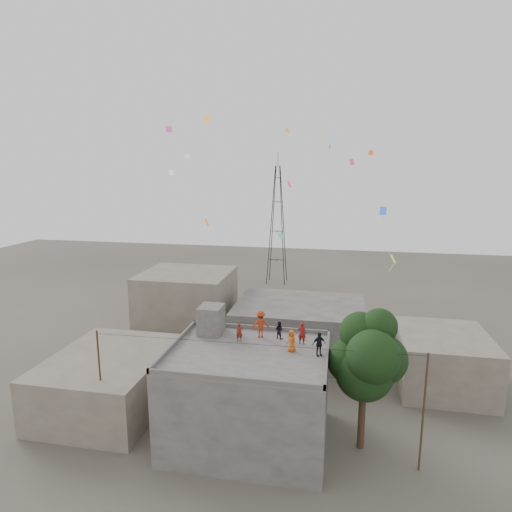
{
  "coord_description": "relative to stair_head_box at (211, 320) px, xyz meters",
  "views": [
    {
      "loc": [
        5.34,
        -24.66,
        17.4
      ],
      "look_at": [
        0.23,
        1.45,
        12.01
      ],
      "focal_mm": 30.0,
      "sensor_mm": 36.0,
      "label": 1
    }
  ],
  "objects": [
    {
      "name": "neighbor_northwest",
      "position": [
        -6.8,
        13.4,
        -3.6
      ],
      "size": [
        9.0,
        8.0,
        7.0
      ],
      "primitive_type": "cube",
      "color": "#665C51",
      "rests_on": "ground"
    },
    {
      "name": "person_dark_adult",
      "position": [
        7.6,
        -2.26,
        -0.25
      ],
      "size": [
        0.95,
        0.74,
        1.5
      ],
      "primitive_type": "imported",
      "rotation": [
        0.0,
        0.0,
        0.5
      ],
      "color": "black",
      "rests_on": "main_building"
    },
    {
      "name": "tree",
      "position": [
        10.57,
        -2.0,
        -1.0
      ],
      "size": [
        4.9,
        4.6,
        9.1
      ],
      "color": "black",
      "rests_on": "ground"
    },
    {
      "name": "stair_head_box",
      "position": [
        0.0,
        0.0,
        0.0
      ],
      "size": [
        1.6,
        1.8,
        2.0
      ],
      "primitive_type": "cube",
      "color": "#4B4946",
      "rests_on": "main_building"
    },
    {
      "name": "transmission_tower",
      "position": [
        -0.8,
        37.4,
        1.97
      ],
      "size": [
        2.97,
        2.97,
        20.01
      ],
      "color": "black",
      "rests_on": "ground"
    },
    {
      "name": "parapet",
      "position": [
        3.2,
        -2.6,
        -0.85
      ],
      "size": [
        10.0,
        8.0,
        0.3
      ],
      "color": "#4B4946",
      "rests_on": "main_building"
    },
    {
      "name": "main_building",
      "position": [
        3.2,
        -2.6,
        -4.05
      ],
      "size": [
        10.0,
        8.0,
        6.1
      ],
      "color": "#4B4946",
      "rests_on": "ground"
    },
    {
      "name": "person_orange_adult",
      "position": [
        3.51,
        0.0,
        -0.07
      ],
      "size": [
        1.36,
        1.03,
        1.87
      ],
      "primitive_type": "imported",
      "rotation": [
        0.0,
        0.0,
        -2.83
      ],
      "color": "#9A2E11",
      "rests_on": "main_building"
    },
    {
      "name": "person_orange_child",
      "position": [
        5.88,
        -1.97,
        -0.3
      ],
      "size": [
        0.82,
        0.78,
        1.41
      ],
      "primitive_type": "imported",
      "rotation": [
        0.0,
        0.0,
        -0.67
      ],
      "color": "#C15516",
      "rests_on": "main_building"
    },
    {
      "name": "neighbor_west",
      "position": [
        -7.8,
        -0.6,
        -5.1
      ],
      "size": [
        8.0,
        10.0,
        4.0
      ],
      "primitive_type": "cube",
      "color": "#665C51",
      "rests_on": "ground"
    },
    {
      "name": "ground",
      "position": [
        3.2,
        -2.6,
        -7.1
      ],
      "size": [
        140.0,
        140.0,
        0.0
      ],
      "primitive_type": "plane",
      "color": "#413C35",
      "rests_on": "ground"
    },
    {
      "name": "neighbor_east",
      "position": [
        17.2,
        7.4,
        -4.9
      ],
      "size": [
        7.0,
        8.0,
        4.4
      ],
      "primitive_type": "cube",
      "color": "#665C51",
      "rests_on": "ground"
    },
    {
      "name": "person_dark_child",
      "position": [
        4.81,
        -0.02,
        -0.4
      ],
      "size": [
        0.72,
        0.64,
        1.21
      ],
      "primitive_type": "imported",
      "rotation": [
        0.0,
        0.0,
        2.76
      ],
      "color": "black",
      "rests_on": "main_building"
    },
    {
      "name": "utility_line",
      "position": [
        3.7,
        -3.85,
        -3.27
      ],
      "size": [
        20.12,
        0.62,
        7.4
      ],
      "color": "black",
      "rests_on": "ground"
    },
    {
      "name": "person_red_adult",
      "position": [
        6.41,
        -0.65,
        -0.25
      ],
      "size": [
        0.6,
        0.44,
        1.5
      ],
      "primitive_type": "imported",
      "rotation": [
        0.0,
        0.0,
        2.99
      ],
      "color": "maroon",
      "rests_on": "main_building"
    },
    {
      "name": "neighbor_north",
      "position": [
        5.2,
        11.4,
        -4.6
      ],
      "size": [
        12.0,
        9.0,
        5.0
      ],
      "primitive_type": "cube",
      "color": "#4B4946",
      "rests_on": "ground"
    },
    {
      "name": "kites",
      "position": [
        4.74,
        4.2,
        9.66
      ],
      "size": [
        17.36,
        15.86,
        8.75
      ],
      "color": "orange",
      "rests_on": "ground"
    },
    {
      "name": "person_red_child",
      "position": [
        2.27,
        -1.01,
        -0.38
      ],
      "size": [
        0.53,
        0.45,
        1.25
      ],
      "primitive_type": "imported",
      "rotation": [
        0.0,
        0.0,
        0.38
      ],
      "color": "maroon",
      "rests_on": "main_building"
    }
  ]
}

